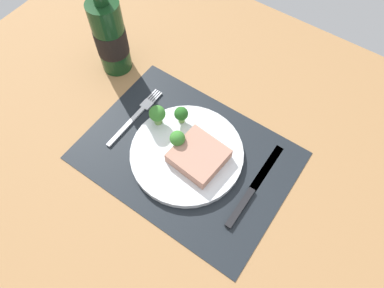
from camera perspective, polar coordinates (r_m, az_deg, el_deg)
name	(u,v)px	position (r cm, az deg, el deg)	size (l,w,h in cm)	color
ground_plane	(187,159)	(81.43, -0.82, -2.40)	(140.00, 110.00, 3.00)	#996D42
placemat	(187,155)	(79.97, -0.84, -1.86)	(46.23, 33.75, 0.30)	black
plate	(187,153)	(79.13, -0.84, -1.53)	(25.36, 25.36, 1.60)	silver
steak	(198,157)	(76.25, 1.01, -2.04)	(10.56, 10.22, 2.86)	tan
broccoli_near_steak	(181,114)	(80.36, -1.75, 4.84)	(3.20, 3.20, 4.62)	#6B994C
broccoli_center	(178,139)	(76.49, -2.28, 0.88)	(3.41, 3.41, 5.23)	#6B994C
broccoli_back_left	(157,114)	(80.22, -5.63, 4.82)	(3.78, 3.78, 5.38)	#6B994C
fork	(135,116)	(86.09, -9.12, 4.42)	(2.40, 19.20, 0.50)	silver
knife	(251,191)	(76.81, 9.48, -7.55)	(1.80, 23.00, 0.80)	black
wine_bottle	(110,36)	(90.62, -13.09, 16.65)	(7.86, 7.86, 28.38)	#143819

